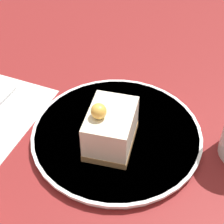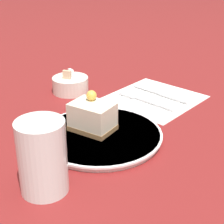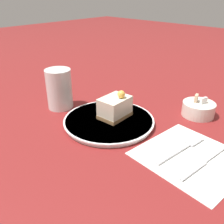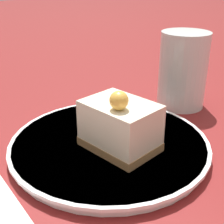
% 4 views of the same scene
% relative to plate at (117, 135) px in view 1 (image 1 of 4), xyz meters
% --- Properties ---
extents(ground_plane, '(4.00, 4.00, 0.00)m').
position_rel_plate_xyz_m(ground_plane, '(0.01, -0.01, -0.01)').
color(ground_plane, maroon).
extents(plate, '(0.25, 0.25, 0.01)m').
position_rel_plate_xyz_m(plate, '(0.00, 0.00, 0.00)').
color(plate, white).
rests_on(plate, ground_plane).
extents(cake_slice, '(0.07, 0.09, 0.08)m').
position_rel_plate_xyz_m(cake_slice, '(0.00, 0.02, 0.04)').
color(cake_slice, olive).
rests_on(cake_slice, plate).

